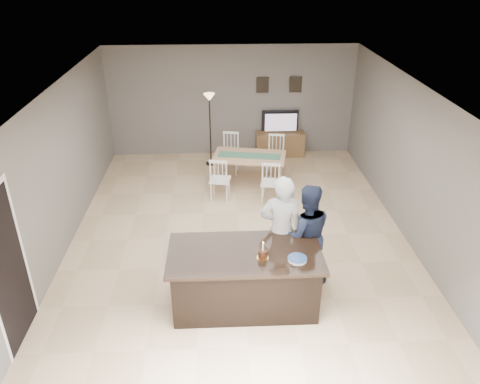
{
  "coord_description": "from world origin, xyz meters",
  "views": [
    {
      "loc": [
        -0.32,
        -7.17,
        4.61
      ],
      "look_at": [
        0.0,
        -0.3,
        1.07
      ],
      "focal_mm": 35.0,
      "sensor_mm": 36.0,
      "label": 1
    }
  ],
  "objects_px": {
    "woman": "(281,230)",
    "plate_stack": "(297,259)",
    "dining_table": "(249,161)",
    "man": "(306,234)",
    "floor_lamp": "(210,110)",
    "kitchen_island": "(245,278)",
    "tv_console": "(280,144)",
    "television": "(280,122)",
    "birthday_cake": "(263,254)"
  },
  "relations": [
    {
      "from": "woman",
      "to": "dining_table",
      "type": "distance_m",
      "value": 3.34
    },
    {
      "from": "tv_console",
      "to": "dining_table",
      "type": "bearing_deg",
      "value": -117.46
    },
    {
      "from": "kitchen_island",
      "to": "woman",
      "type": "relative_size",
      "value": 1.2
    },
    {
      "from": "floor_lamp",
      "to": "tv_console",
      "type": "bearing_deg",
      "value": 15.18
    },
    {
      "from": "dining_table",
      "to": "woman",
      "type": "bearing_deg",
      "value": -75.09
    },
    {
      "from": "television",
      "to": "dining_table",
      "type": "bearing_deg",
      "value": 63.47
    },
    {
      "from": "television",
      "to": "birthday_cake",
      "type": "bearing_deg",
      "value": 80.52
    },
    {
      "from": "man",
      "to": "floor_lamp",
      "type": "relative_size",
      "value": 0.94
    },
    {
      "from": "birthday_cake",
      "to": "floor_lamp",
      "type": "height_order",
      "value": "floor_lamp"
    },
    {
      "from": "man",
      "to": "tv_console",
      "type": "bearing_deg",
      "value": -94.01
    },
    {
      "from": "tv_console",
      "to": "floor_lamp",
      "type": "height_order",
      "value": "floor_lamp"
    },
    {
      "from": "television",
      "to": "plate_stack",
      "type": "distance_m",
      "value": 5.89
    },
    {
      "from": "television",
      "to": "plate_stack",
      "type": "bearing_deg",
      "value": 85.08
    },
    {
      "from": "tv_console",
      "to": "floor_lamp",
      "type": "distance_m",
      "value": 2.08
    },
    {
      "from": "kitchen_island",
      "to": "television",
      "type": "height_order",
      "value": "television"
    },
    {
      "from": "kitchen_island",
      "to": "tv_console",
      "type": "distance_m",
      "value": 5.7
    },
    {
      "from": "birthday_cake",
      "to": "man",
      "type": "bearing_deg",
      "value": 44.21
    },
    {
      "from": "tv_console",
      "to": "floor_lamp",
      "type": "bearing_deg",
      "value": -164.82
    },
    {
      "from": "television",
      "to": "tv_console",
      "type": "bearing_deg",
      "value": 90.0
    },
    {
      "from": "television",
      "to": "man",
      "type": "relative_size",
      "value": 0.56
    },
    {
      "from": "television",
      "to": "floor_lamp",
      "type": "relative_size",
      "value": 0.53
    },
    {
      "from": "kitchen_island",
      "to": "man",
      "type": "height_order",
      "value": "man"
    },
    {
      "from": "tv_console",
      "to": "woman",
      "type": "xyz_separation_m",
      "value": [
        -0.63,
        -5.02,
        0.59
      ]
    },
    {
      "from": "woman",
      "to": "tv_console",
      "type": "bearing_deg",
      "value": -90.62
    },
    {
      "from": "kitchen_island",
      "to": "tv_console",
      "type": "xyz_separation_m",
      "value": [
        1.2,
        5.57,
        -0.15
      ]
    },
    {
      "from": "birthday_cake",
      "to": "dining_table",
      "type": "distance_m",
      "value": 4.03
    },
    {
      "from": "kitchen_island",
      "to": "floor_lamp",
      "type": "distance_m",
      "value": 5.21
    },
    {
      "from": "tv_console",
      "to": "man",
      "type": "relative_size",
      "value": 0.74
    },
    {
      "from": "kitchen_island",
      "to": "dining_table",
      "type": "relative_size",
      "value": 1.1
    },
    {
      "from": "woman",
      "to": "floor_lamp",
      "type": "bearing_deg",
      "value": -69.87
    },
    {
      "from": "birthday_cake",
      "to": "plate_stack",
      "type": "height_order",
      "value": "birthday_cake"
    },
    {
      "from": "woman",
      "to": "plate_stack",
      "type": "height_order",
      "value": "woman"
    },
    {
      "from": "television",
      "to": "floor_lamp",
      "type": "height_order",
      "value": "floor_lamp"
    },
    {
      "from": "kitchen_island",
      "to": "television",
      "type": "xyz_separation_m",
      "value": [
        1.2,
        5.64,
        0.41
      ]
    },
    {
      "from": "plate_stack",
      "to": "floor_lamp",
      "type": "distance_m",
      "value": 5.48
    },
    {
      "from": "plate_stack",
      "to": "floor_lamp",
      "type": "bearing_deg",
      "value": 102.96
    },
    {
      "from": "woman",
      "to": "plate_stack",
      "type": "relative_size",
      "value": 6.79
    },
    {
      "from": "woman",
      "to": "birthday_cake",
      "type": "xyz_separation_m",
      "value": [
        -0.34,
        -0.7,
        0.07
      ]
    },
    {
      "from": "dining_table",
      "to": "man",
      "type": "bearing_deg",
      "value": -68.71
    },
    {
      "from": "man",
      "to": "plate_stack",
      "type": "relative_size",
      "value": 6.2
    },
    {
      "from": "plate_stack",
      "to": "woman",
      "type": "bearing_deg",
      "value": 98.87
    },
    {
      "from": "television",
      "to": "floor_lamp",
      "type": "bearing_deg",
      "value": 17.32
    },
    {
      "from": "kitchen_island",
      "to": "birthday_cake",
      "type": "relative_size",
      "value": 8.31
    },
    {
      "from": "plate_stack",
      "to": "dining_table",
      "type": "relative_size",
      "value": 0.13
    },
    {
      "from": "man",
      "to": "dining_table",
      "type": "height_order",
      "value": "man"
    },
    {
      "from": "woman",
      "to": "plate_stack",
      "type": "distance_m",
      "value": 0.79
    },
    {
      "from": "plate_stack",
      "to": "television",
      "type": "bearing_deg",
      "value": 85.08
    },
    {
      "from": "woman",
      "to": "floor_lamp",
      "type": "height_order",
      "value": "woman"
    },
    {
      "from": "television",
      "to": "man",
      "type": "bearing_deg",
      "value": 87.19
    },
    {
      "from": "woman",
      "to": "birthday_cake",
      "type": "relative_size",
      "value": 6.9
    }
  ]
}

